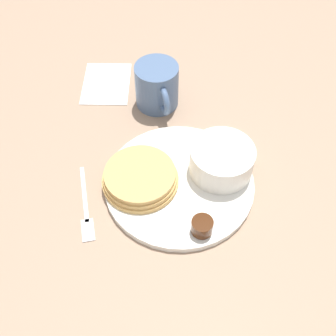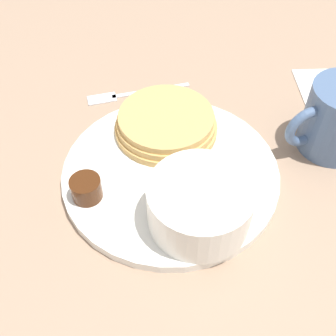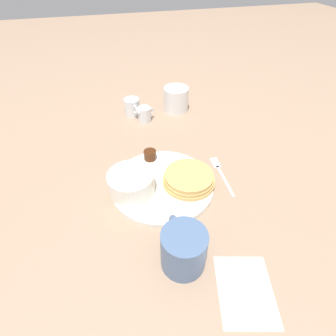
{
  "view_description": "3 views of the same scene",
  "coord_description": "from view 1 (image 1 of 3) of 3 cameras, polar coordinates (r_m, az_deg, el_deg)",
  "views": [
    {
      "loc": [
        -0.4,
        0.12,
        0.6
      ],
      "look_at": [
        0.01,
        0.02,
        0.04
      ],
      "focal_mm": 45.0,
      "sensor_mm": 36.0,
      "label": 1
    },
    {
      "loc": [
        -0.1,
        -0.31,
        0.39
      ],
      "look_at": [
        -0.01,
        -0.01,
        0.03
      ],
      "focal_mm": 45.0,
      "sensor_mm": 36.0,
      "label": 2
    },
    {
      "loc": [
        0.45,
        -0.1,
        0.47
      ],
      "look_at": [
        -0.01,
        0.02,
        0.05
      ],
      "focal_mm": 28.0,
      "sensor_mm": 36.0,
      "label": 3
    }
  ],
  "objects": [
    {
      "name": "coffee_mug",
      "position": [
        0.83,
        -1.47,
        10.99
      ],
      "size": [
        0.12,
        0.08,
        0.09
      ],
      "color": "slate",
      "rests_on": "ground_plane"
    },
    {
      "name": "butter_ramekin",
      "position": [
        0.72,
        8.93,
        0.06
      ],
      "size": [
        0.05,
        0.05,
        0.04
      ],
      "color": "white",
      "rests_on": "plate"
    },
    {
      "name": "bowl",
      "position": [
        0.72,
        7.3,
        1.16
      ],
      "size": [
        0.11,
        0.11,
        0.05
      ],
      "color": "white",
      "rests_on": "plate"
    },
    {
      "name": "napkin",
      "position": [
        0.91,
        -8.35,
        11.31
      ],
      "size": [
        0.15,
        0.13,
        0.0
      ],
      "color": "white",
      "rests_on": "ground_plane"
    },
    {
      "name": "plate",
      "position": [
        0.72,
        1.52,
        -2.07
      ],
      "size": [
        0.26,
        0.26,
        0.01
      ],
      "color": "white",
      "rests_on": "ground_plane"
    },
    {
      "name": "fork",
      "position": [
        0.71,
        -11.04,
        -5.75
      ],
      "size": [
        0.15,
        0.02,
        0.0
      ],
      "color": "silver",
      "rests_on": "ground_plane"
    },
    {
      "name": "ground_plane",
      "position": [
        0.73,
        1.51,
        -2.35
      ],
      "size": [
        4.0,
        4.0,
        0.0
      ],
      "primitive_type": "plane",
      "color": "#9E7F66"
    },
    {
      "name": "pancake_stack",
      "position": [
        0.71,
        -3.8,
        -1.29
      ],
      "size": [
        0.13,
        0.13,
        0.03
      ],
      "color": "tan",
      "rests_on": "plate"
    },
    {
      "name": "syrup_cup",
      "position": [
        0.66,
        4.64,
        -7.87
      ],
      "size": [
        0.03,
        0.03,
        0.03
      ],
      "color": "#47230F",
      "rests_on": "plate"
    }
  ]
}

